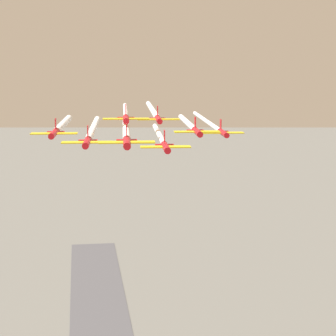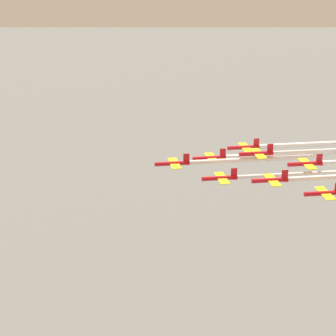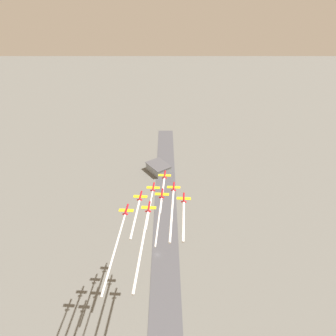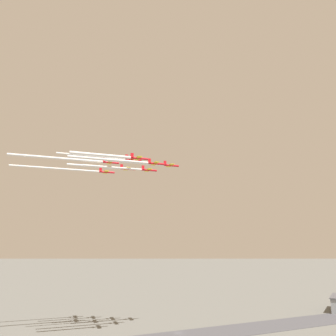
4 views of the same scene
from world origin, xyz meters
name	(u,v)px [view 4 (image 4 of 4)]	position (x,y,z in m)	size (l,w,h in m)	color
ground_plane	(179,333)	(0.00, 0.00, 0.00)	(3000.00, 3000.00, 0.00)	#60605B
jet_0	(171,165)	(10.22, 1.26, 87.09)	(7.84, 7.73, 2.93)	red
jet_1	(149,170)	(14.39, -10.42, 85.00)	(7.84, 7.73, 2.93)	red
jet_2	(155,163)	(22.46, -0.77, 85.84)	(7.84, 7.73, 2.93)	red
jet_3	(127,169)	(18.57, -22.11, 86.29)	(7.84, 7.73, 2.93)	red
jet_4	(133,159)	(26.63, -12.45, 88.66)	(7.84, 7.73, 2.93)	red
jet_5	(138,158)	(34.70, -2.79, 86.16)	(7.84, 7.73, 2.93)	red
jet_6	(106,172)	(22.75, -33.79, 84.91)	(7.84, 7.73, 2.93)	red
jet_7	(110,162)	(30.81, -24.13, 87.60)	(7.84, 7.73, 2.93)	red
smoke_trail_0	(135,162)	(25.56, -11.55, 87.05)	(25.29, 21.39, 1.17)	white
smoke_trail_1	(113,167)	(29.52, -23.06, 84.96)	(24.72, 20.87, 0.96)	white
smoke_trail_2	(109,160)	(40.83, -16.11, 85.80)	(31.37, 26.48, 1.22)	white
smoke_trail_3	(94,166)	(32.62, -33.84, 86.24)	(22.66, 19.18, 1.12)	white
smoke_trail_4	(92,156)	(42.90, -26.03, 88.61)	(26.91, 22.67, 0.85)	white
smoke_trail_5	(101,155)	(48.75, -14.53, 86.11)	(22.81, 19.37, 1.35)	white
smoke_trail_6	(56,168)	(43.58, -51.19, 84.86)	(36.13, 30.40, 0.95)	white
smoke_trail_7	(57,158)	(51.58, -41.48, 87.56)	(36.15, 30.47, 1.19)	white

